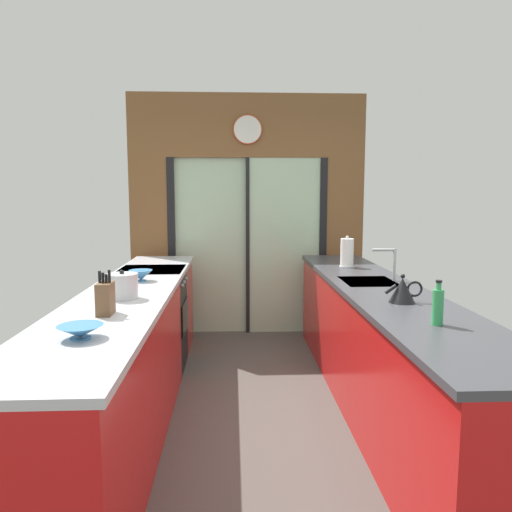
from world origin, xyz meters
TOP-DOWN VIEW (x-y plane):
  - ground_plane at (0.00, 0.60)m, footprint 5.04×7.60m
  - back_wall_unit at (0.00, 2.40)m, footprint 2.64×0.12m
  - left_counter_run at (-0.91, 0.13)m, footprint 0.62×3.80m
  - right_counter_run at (0.91, 0.30)m, footprint 0.62×3.80m
  - sink_faucet at (1.06, 0.55)m, footprint 0.19×0.02m
  - oven_range at (-0.91, 1.25)m, footprint 0.60×0.60m
  - mixing_bowl_near at (-0.89, -0.90)m, footprint 0.22×0.22m
  - mixing_bowl_far at (-0.89, 0.64)m, footprint 0.18×0.18m
  - knife_block at (-0.89, -0.44)m, footprint 0.08×0.14m
  - stock_pot at (-0.89, -0.01)m, footprint 0.21×0.21m
  - kettle at (0.89, -0.21)m, footprint 0.24×0.17m
  - soap_bottle at (0.89, -0.74)m, footprint 0.06×0.06m
  - paper_towel_roll at (0.89, 1.30)m, footprint 0.14×0.14m

SIDE VIEW (x-z plane):
  - ground_plane at x=0.00m, z-range -0.02..0.00m
  - oven_range at x=-0.91m, z-range 0.00..0.92m
  - right_counter_run at x=0.91m, z-range 0.00..0.92m
  - left_counter_run at x=-0.91m, z-range 0.01..0.93m
  - mixing_bowl_near at x=-0.89m, z-range 0.92..0.99m
  - mixing_bowl_far at x=-0.89m, z-range 0.92..1.01m
  - kettle at x=0.89m, z-range 0.91..1.09m
  - stock_pot at x=-0.89m, z-range 0.91..1.10m
  - knife_block at x=-0.89m, z-range 0.89..1.14m
  - soap_bottle at x=0.89m, z-range 0.90..1.14m
  - paper_towel_roll at x=0.89m, z-range 0.90..1.20m
  - sink_faucet at x=1.06m, z-range 0.96..1.22m
  - back_wall_unit at x=0.00m, z-range 0.18..2.88m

